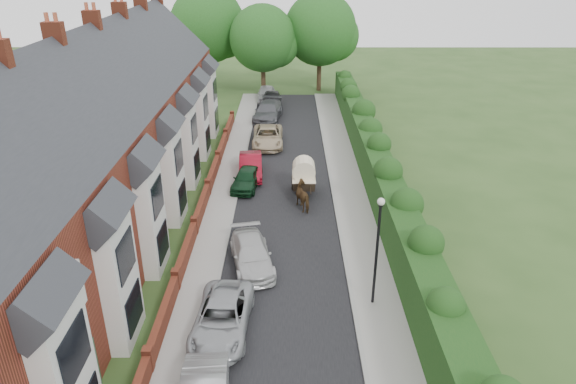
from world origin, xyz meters
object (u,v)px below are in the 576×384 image
object	(u,v)px
car_grey	(268,111)
horse_cart	(304,174)
car_green	(247,178)
car_beige	(268,136)
car_silver_b	(222,318)
car_white	(252,254)
horse	(304,196)
car_black	(272,100)
lamppost	(378,239)
car_red	(251,166)

from	to	relation	value
car_grey	horse_cart	bearing A→B (deg)	-72.78
car_green	car_beige	bearing A→B (deg)	91.42
car_silver_b	car_white	xyz separation A→B (m)	(0.87, 4.75, -0.01)
car_grey	horse	bearing A→B (deg)	-73.94
car_silver_b	car_beige	world-z (taller)	car_beige
car_white	horse_cart	size ratio (longest dim) A/B	1.35
horse	horse_cart	world-z (taller)	horse_cart
car_green	car_black	size ratio (longest dim) A/B	0.83
car_beige	horse_cart	xyz separation A→B (m)	(2.61, -9.02, 0.66)
lamppost	horse	distance (m)	9.95
car_silver_b	car_white	distance (m)	4.83
car_silver_b	car_white	world-z (taller)	car_silver_b
car_green	car_beige	size ratio (longest dim) A/B	0.76
car_silver_b	car_green	xyz separation A→B (m)	(-0.07, 13.95, 0.00)
car_black	horse	bearing A→B (deg)	-85.69
car_beige	car_white	bearing A→B (deg)	-91.50
horse	car_white	bearing A→B (deg)	43.09
horse	lamppost	bearing A→B (deg)	83.26
car_red	car_green	bearing A→B (deg)	-97.32
car_red	car_beige	xyz separation A→B (m)	(0.94, 6.11, -0.01)
car_silver_b	car_grey	world-z (taller)	car_grey
lamppost	car_white	distance (m)	6.78
lamppost	horse_cart	xyz separation A→B (m)	(-2.73, 11.29, -1.93)
car_red	car_grey	world-z (taller)	car_grey
car_grey	car_black	distance (m)	3.99
car_beige	car_black	world-z (taller)	car_black
car_white	lamppost	bearing A→B (deg)	-41.00
car_silver_b	horse	size ratio (longest dim) A/B	2.47
lamppost	car_red	size ratio (longest dim) A/B	1.18
lamppost	car_grey	world-z (taller)	lamppost
car_silver_b	car_beige	distance (m)	22.08
lamppost	horse_cart	bearing A→B (deg)	103.61
car_silver_b	car_grey	xyz separation A→B (m)	(0.76, 28.77, 0.14)
car_green	car_grey	world-z (taller)	car_grey
car_silver_b	lamppost	bearing A→B (deg)	18.43
car_silver_b	car_green	distance (m)	13.95
car_green	car_beige	xyz separation A→B (m)	(1.05, 8.11, 0.05)
horse	car_beige	bearing A→B (deg)	-99.95
car_beige	car_green	bearing A→B (deg)	-98.49
car_white	horse	distance (m)	6.81
car_green	horse_cart	size ratio (longest dim) A/B	1.17
horse	horse_cart	distance (m)	2.13
car_black	horse	size ratio (longest dim) A/B	2.45
car_red	car_black	distance (m)	16.83
lamppost	car_white	bearing A→B (deg)	151.25
car_red	car_black	bearing A→B (deg)	82.76
lamppost	car_black	xyz separation A→B (m)	(-5.34, 31.00, -2.50)
car_beige	horse_cart	size ratio (longest dim) A/B	1.54
car_red	horse_cart	size ratio (longest dim) A/B	1.32
car_black	car_red	bearing A→B (deg)	-95.74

